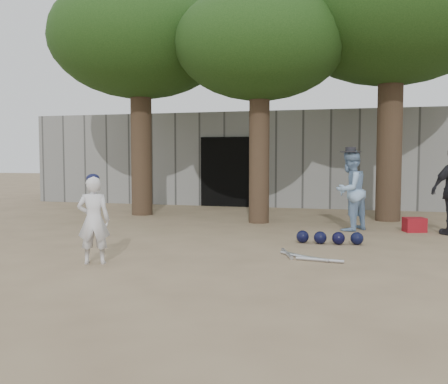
% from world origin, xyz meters
% --- Properties ---
extents(ground, '(70.00, 70.00, 0.00)m').
position_xyz_m(ground, '(0.00, 0.00, 0.00)').
color(ground, '#937C5E').
rests_on(ground, ground).
extents(boy_player, '(0.55, 0.45, 1.29)m').
position_xyz_m(boy_player, '(-0.84, -0.98, 0.64)').
color(boy_player, silver).
rests_on(boy_player, ground).
extents(spectator_blue, '(1.00, 1.05, 1.71)m').
position_xyz_m(spectator_blue, '(2.72, 3.43, 0.85)').
color(spectator_blue, '#88AAD2').
rests_on(spectator_blue, ground).
extents(red_bag, '(0.50, 0.43, 0.30)m').
position_xyz_m(red_bag, '(4.04, 3.58, 0.15)').
color(red_bag, maroon).
rests_on(red_bag, ground).
extents(back_building, '(16.00, 5.24, 3.00)m').
position_xyz_m(back_building, '(-0.00, 10.33, 1.50)').
color(back_building, gray).
rests_on(back_building, ground).
extents(helmet_row, '(1.19, 0.30, 0.23)m').
position_xyz_m(helmet_row, '(2.40, 1.61, 0.12)').
color(helmet_row, black).
rests_on(helmet_row, ground).
extents(bat_pile, '(1.05, 0.78, 0.06)m').
position_xyz_m(bat_pile, '(2.08, 0.20, 0.03)').
color(bat_pile, '#BABBC2').
rests_on(bat_pile, ground).
extents(tree_row, '(11.40, 5.80, 6.69)m').
position_xyz_m(tree_row, '(0.74, 5.02, 4.69)').
color(tree_row, brown).
rests_on(tree_row, ground).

